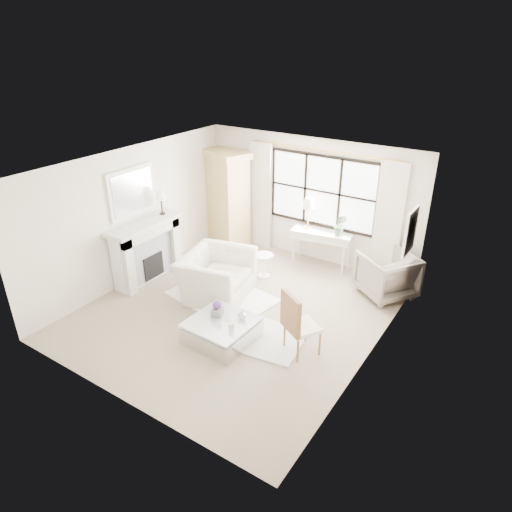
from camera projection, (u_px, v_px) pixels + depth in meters
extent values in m
plane|color=tan|center=(237.00, 310.00, 8.43)|extent=(5.50, 5.50, 0.00)
plane|color=white|center=(234.00, 167.00, 7.24)|extent=(5.50, 5.50, 0.00)
plane|color=white|center=(309.00, 200.00, 9.90)|extent=(5.00, 0.00, 5.00)
plane|color=beige|center=(110.00, 320.00, 5.77)|extent=(5.00, 0.00, 5.00)
plane|color=silver|center=(134.00, 215.00, 9.07)|extent=(0.00, 5.50, 5.50)
plane|color=silver|center=(376.00, 283.00, 6.61)|extent=(0.00, 5.50, 5.50)
cube|color=white|center=(322.00, 191.00, 9.63)|extent=(2.40, 0.02, 1.50)
cylinder|color=#B38D3E|center=(324.00, 151.00, 9.20)|extent=(3.30, 0.04, 0.04)
cube|color=beige|center=(261.00, 196.00, 10.47)|extent=(0.55, 0.10, 2.47)
cube|color=silver|center=(388.00, 223.00, 8.99)|extent=(0.55, 0.10, 2.47)
cube|color=silver|center=(145.00, 252.00, 9.30)|extent=(0.34, 1.50, 1.18)
cube|color=#B4B4BB|center=(152.00, 257.00, 9.24)|extent=(0.03, 1.22, 0.97)
cube|color=black|center=(153.00, 266.00, 9.33)|extent=(0.06, 0.52, 0.50)
cube|color=silver|center=(143.00, 224.00, 9.00)|extent=(0.58, 1.66, 0.08)
cube|color=white|center=(132.00, 192.00, 8.84)|extent=(0.05, 1.15, 0.95)
cube|color=silver|center=(133.00, 192.00, 8.82)|extent=(0.02, 1.00, 0.80)
cube|color=white|center=(411.00, 232.00, 7.81)|extent=(0.04, 0.62, 0.82)
cube|color=#C3AD97|center=(409.00, 231.00, 7.82)|extent=(0.01, 0.52, 0.72)
cylinder|color=black|center=(162.00, 213.00, 9.36)|extent=(0.12, 0.12, 0.03)
cylinder|color=black|center=(162.00, 206.00, 9.29)|extent=(0.03, 0.03, 0.30)
cone|color=#F9EDCB|center=(161.00, 195.00, 9.18)|extent=(0.22, 0.22, 0.18)
cube|color=tan|center=(228.00, 201.00, 10.73)|extent=(1.15, 0.92, 2.10)
cube|color=tan|center=(226.00, 154.00, 10.23)|extent=(1.30, 1.05, 0.14)
cube|color=silver|center=(322.00, 237.00, 9.78)|extent=(1.29, 0.61, 0.14)
cube|color=silver|center=(322.00, 233.00, 9.74)|extent=(1.36, 0.66, 0.06)
cylinder|color=#B98440|center=(307.00, 227.00, 9.88)|extent=(0.14, 0.14, 0.03)
cylinder|color=#B98440|center=(308.00, 217.00, 9.77)|extent=(0.02, 0.02, 0.46)
cone|color=#F4E3C8|center=(309.00, 203.00, 9.63)|extent=(0.28, 0.28, 0.22)
imported|color=#536E49|center=(340.00, 225.00, 9.41)|extent=(0.28, 0.24, 0.48)
cylinder|color=white|center=(264.00, 276.00, 9.59)|extent=(0.26, 0.26, 0.03)
cylinder|color=white|center=(264.00, 266.00, 9.49)|extent=(0.06, 0.06, 0.44)
cylinder|color=white|center=(264.00, 255.00, 9.38)|extent=(0.40, 0.40, 0.03)
cube|color=white|center=(222.00, 297.00, 8.83)|extent=(2.08, 1.62, 0.03)
cube|color=silver|center=(261.00, 337.00, 7.67)|extent=(1.56, 1.26, 0.03)
imported|color=silver|center=(216.00, 276.00, 8.72)|extent=(1.41, 1.55, 0.87)
imported|color=gray|center=(387.00, 275.00, 8.75)|extent=(1.32, 1.31, 0.87)
cube|color=white|center=(303.00, 327.00, 7.16)|extent=(0.65, 0.64, 0.07)
cube|color=olive|center=(291.00, 313.00, 6.93)|extent=(0.44, 0.29, 0.60)
cube|color=silver|center=(222.00, 332.00, 7.55)|extent=(1.03, 1.03, 0.32)
cube|color=silver|center=(221.00, 322.00, 7.46)|extent=(1.03, 1.03, 0.04)
cube|color=slate|center=(217.00, 312.00, 7.56)|extent=(0.22, 0.22, 0.13)
sphere|color=#532C6F|center=(217.00, 305.00, 7.50)|extent=(0.15, 0.15, 0.15)
cylinder|color=beige|center=(231.00, 327.00, 7.21)|extent=(0.09, 0.09, 0.12)
imported|color=silver|center=(242.00, 315.00, 7.47)|extent=(0.19, 0.19, 0.16)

